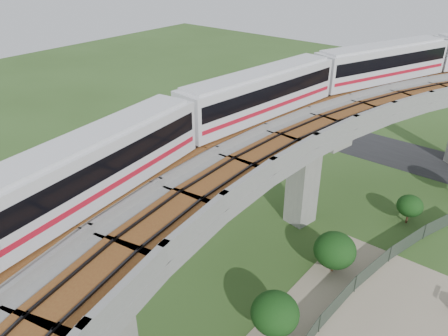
{
  "coord_description": "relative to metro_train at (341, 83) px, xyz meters",
  "views": [
    {
      "loc": [
        16.45,
        -19.61,
        22.82
      ],
      "look_at": [
        -1.89,
        2.96,
        7.5
      ],
      "focal_mm": 35.0,
      "sensor_mm": 36.0,
      "label": 1
    }
  ],
  "objects": [
    {
      "name": "viaduct",
      "position": [
        1.94,
        -13.51,
        -3.26
      ],
      "size": [
        19.58,
        73.98,
        11.4
      ],
      "color": "#99968E",
      "rests_on": "ground"
    },
    {
      "name": "ground",
      "position": [
        -1.9,
        -13.51,
        -12.31
      ],
      "size": [
        160.0,
        160.0,
        0.0
      ],
      "primitive_type": "plane",
      "color": "#324F1F",
      "rests_on": "ground"
    },
    {
      "name": "asphalt_road",
      "position": [
        -1.9,
        16.49,
        -12.29
      ],
      "size": [
        60.0,
        8.0,
        0.03
      ],
      "primitive_type": "cube",
      "color": "#232326",
      "rests_on": "ground"
    },
    {
      "name": "metro_train",
      "position": [
        0.0,
        0.0,
        0.0
      ],
      "size": [
        18.74,
        59.68,
        3.64
      ],
      "color": "silver",
      "rests_on": "ground"
    },
    {
      "name": "tree_1",
      "position": [
        6.76,
        2.65,
        -10.5
      ],
      "size": [
        2.28,
        2.28,
        2.78
      ],
      "color": "#382314",
      "rests_on": "ground"
    },
    {
      "name": "tree_3",
      "position": [
        4.66,
        -15.98,
        -9.88
      ],
      "size": [
        3.04,
        3.04,
        3.72
      ],
      "color": "#382314",
      "rests_on": "ground"
    },
    {
      "name": "tree_2",
      "position": [
        4.53,
        -7.55,
        -10.27
      ],
      "size": [
        3.19,
        3.19,
        3.39
      ],
      "color": "#382314",
      "rests_on": "ground"
    },
    {
      "name": "fence",
      "position": [
        7.86,
        -13.51,
        -11.56
      ],
      "size": [
        3.87,
        38.73,
        1.5
      ],
      "color": "#2D382D",
      "rests_on": "ground"
    }
  ]
}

